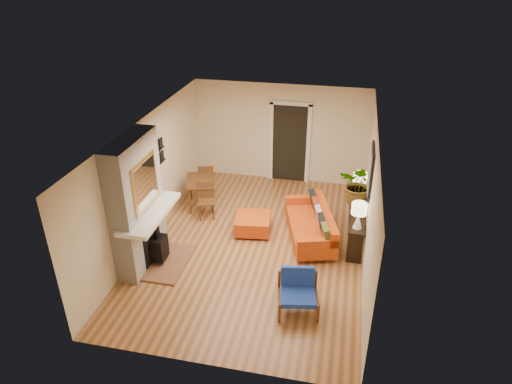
{
  "coord_description": "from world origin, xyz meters",
  "views": [
    {
      "loc": [
        1.72,
        -7.82,
        5.5
      ],
      "look_at": [
        0.0,
        0.2,
        1.15
      ],
      "focal_mm": 32.0,
      "sensor_mm": 36.0,
      "label": 1
    }
  ],
  "objects_px": {
    "sofa": "(313,225)",
    "blue_chair": "(298,289)",
    "lamp_far": "(360,181)",
    "console_table": "(357,216)",
    "lamp_near": "(359,213)",
    "ottoman": "(253,223)",
    "houseplant": "(360,185)",
    "dining_table": "(203,185)"
  },
  "relations": [
    {
      "from": "console_table",
      "to": "lamp_near",
      "type": "bearing_deg",
      "value": -90.0
    },
    {
      "from": "ottoman",
      "to": "lamp_far",
      "type": "relative_size",
      "value": 1.56
    },
    {
      "from": "ottoman",
      "to": "blue_chair",
      "type": "bearing_deg",
      "value": -59.66
    },
    {
      "from": "sofa",
      "to": "ottoman",
      "type": "bearing_deg",
      "value": -178.34
    },
    {
      "from": "houseplant",
      "to": "lamp_near",
      "type": "bearing_deg",
      "value": -89.43
    },
    {
      "from": "blue_chair",
      "to": "houseplant",
      "type": "height_order",
      "value": "houseplant"
    },
    {
      "from": "dining_table",
      "to": "lamp_far",
      "type": "xyz_separation_m",
      "value": [
        3.62,
        -0.07,
        0.51
      ]
    },
    {
      "from": "blue_chair",
      "to": "lamp_far",
      "type": "xyz_separation_m",
      "value": [
        0.93,
        3.03,
        0.68
      ]
    },
    {
      "from": "ottoman",
      "to": "blue_chair",
      "type": "xyz_separation_m",
      "value": [
        1.28,
        -2.18,
        0.16
      ]
    },
    {
      "from": "sofa",
      "to": "ottoman",
      "type": "height_order",
      "value": "sofa"
    },
    {
      "from": "sofa",
      "to": "console_table",
      "type": "distance_m",
      "value": 0.93
    },
    {
      "from": "lamp_near",
      "to": "console_table",
      "type": "bearing_deg",
      "value": 90.0
    },
    {
      "from": "lamp_near",
      "to": "lamp_far",
      "type": "height_order",
      "value": "same"
    },
    {
      "from": "console_table",
      "to": "dining_table",
      "type": "bearing_deg",
      "value": 168.24
    },
    {
      "from": "sofa",
      "to": "blue_chair",
      "type": "distance_m",
      "value": 2.22
    },
    {
      "from": "ottoman",
      "to": "console_table",
      "type": "distance_m",
      "value": 2.24
    },
    {
      "from": "sofa",
      "to": "houseplant",
      "type": "height_order",
      "value": "houseplant"
    },
    {
      "from": "console_table",
      "to": "lamp_far",
      "type": "height_order",
      "value": "lamp_far"
    },
    {
      "from": "sofa",
      "to": "lamp_near",
      "type": "relative_size",
      "value": 3.82
    },
    {
      "from": "lamp_near",
      "to": "dining_table",
      "type": "bearing_deg",
      "value": 158.14
    },
    {
      "from": "houseplant",
      "to": "ottoman",
      "type": "bearing_deg",
      "value": -167.85
    },
    {
      "from": "ottoman",
      "to": "lamp_far",
      "type": "bearing_deg",
      "value": 21.03
    },
    {
      "from": "sofa",
      "to": "blue_chair",
      "type": "bearing_deg",
      "value": -91.03
    },
    {
      "from": "dining_table",
      "to": "ottoman",
      "type": "bearing_deg",
      "value": -33.01
    },
    {
      "from": "lamp_near",
      "to": "houseplant",
      "type": "xyz_separation_m",
      "value": [
        -0.01,
        1.0,
        0.11
      ]
    },
    {
      "from": "ottoman",
      "to": "lamp_near",
      "type": "xyz_separation_m",
      "value": [
        2.2,
        -0.53,
        0.84
      ]
    },
    {
      "from": "ottoman",
      "to": "console_table",
      "type": "height_order",
      "value": "console_table"
    },
    {
      "from": "ottoman",
      "to": "console_table",
      "type": "relative_size",
      "value": 0.45
    },
    {
      "from": "sofa",
      "to": "ottoman",
      "type": "xyz_separation_m",
      "value": [
        -1.32,
        -0.04,
        -0.11
      ]
    },
    {
      "from": "blue_chair",
      "to": "lamp_far",
      "type": "relative_size",
      "value": 1.46
    },
    {
      "from": "blue_chair",
      "to": "lamp_far",
      "type": "height_order",
      "value": "lamp_far"
    },
    {
      "from": "sofa",
      "to": "lamp_near",
      "type": "bearing_deg",
      "value": -32.7
    },
    {
      "from": "console_table",
      "to": "lamp_near",
      "type": "distance_m",
      "value": 0.85
    },
    {
      "from": "houseplant",
      "to": "console_table",
      "type": "bearing_deg",
      "value": -88.12
    },
    {
      "from": "lamp_far",
      "to": "console_table",
      "type": "bearing_deg",
      "value": -90.0
    },
    {
      "from": "lamp_near",
      "to": "houseplant",
      "type": "relative_size",
      "value": 0.61
    },
    {
      "from": "lamp_far",
      "to": "sofa",
      "type": "bearing_deg",
      "value": -137.64
    },
    {
      "from": "lamp_near",
      "to": "lamp_far",
      "type": "bearing_deg",
      "value": 90.0
    },
    {
      "from": "lamp_far",
      "to": "houseplant",
      "type": "xyz_separation_m",
      "value": [
        -0.01,
        -0.37,
        0.11
      ]
    },
    {
      "from": "ottoman",
      "to": "houseplant",
      "type": "height_order",
      "value": "houseplant"
    },
    {
      "from": "ottoman",
      "to": "houseplant",
      "type": "bearing_deg",
      "value": 12.15
    },
    {
      "from": "ottoman",
      "to": "houseplant",
      "type": "distance_m",
      "value": 2.44
    }
  ]
}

